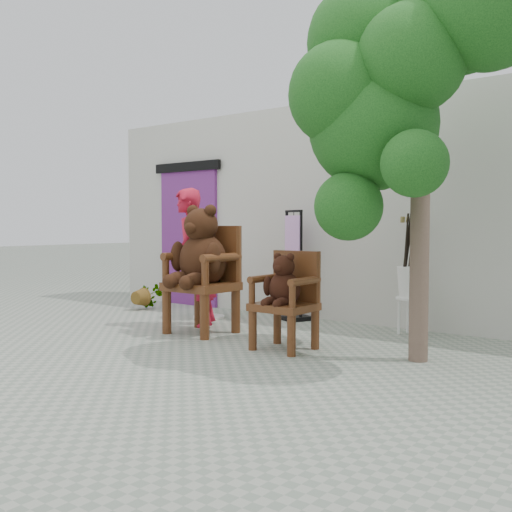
{
  "coord_description": "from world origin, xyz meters",
  "views": [
    {
      "loc": [
        3.86,
        -4.48,
        1.32
      ],
      "look_at": [
        -0.4,
        1.02,
        0.95
      ],
      "focal_mm": 42.0,
      "sensor_mm": 36.0,
      "label": 1
    }
  ],
  "objects_px": {
    "display_stand": "(293,277)",
    "tree": "(405,69)",
    "cafe_table": "(209,287)",
    "chair_small": "(286,291)",
    "person": "(195,258)",
    "chair_big": "(202,260)",
    "stool_bucket": "(410,281)"
  },
  "relations": [
    {
      "from": "chair_big",
      "to": "stool_bucket",
      "type": "relative_size",
      "value": 1.07
    },
    {
      "from": "chair_small",
      "to": "display_stand",
      "type": "xyz_separation_m",
      "value": [
        -1.05,
        1.67,
        -0.03
      ]
    },
    {
      "from": "stool_bucket",
      "to": "tree",
      "type": "xyz_separation_m",
      "value": [
        0.53,
        -1.41,
        2.12
      ]
    },
    {
      "from": "chair_small",
      "to": "stool_bucket",
      "type": "distance_m",
      "value": 1.72
    },
    {
      "from": "person",
      "to": "cafe_table",
      "type": "xyz_separation_m",
      "value": [
        -0.33,
        0.62,
        -0.45
      ]
    },
    {
      "from": "chair_small",
      "to": "cafe_table",
      "type": "bearing_deg",
      "value": 152.69
    },
    {
      "from": "person",
      "to": "stool_bucket",
      "type": "height_order",
      "value": "person"
    },
    {
      "from": "chair_big",
      "to": "person",
      "type": "relative_size",
      "value": 0.88
    },
    {
      "from": "chair_big",
      "to": "person",
      "type": "bearing_deg",
      "value": 143.2
    },
    {
      "from": "person",
      "to": "tree",
      "type": "xyz_separation_m",
      "value": [
        2.98,
        -0.29,
        1.88
      ]
    },
    {
      "from": "cafe_table",
      "to": "tree",
      "type": "xyz_separation_m",
      "value": [
        3.3,
        -0.91,
        2.33
      ]
    },
    {
      "from": "chair_big",
      "to": "stool_bucket",
      "type": "xyz_separation_m",
      "value": [
        2.03,
        1.42,
        -0.24
      ]
    },
    {
      "from": "cafe_table",
      "to": "chair_small",
      "type": "bearing_deg",
      "value": -27.31
    },
    {
      "from": "cafe_table",
      "to": "stool_bucket",
      "type": "relative_size",
      "value": 0.48
    },
    {
      "from": "chair_small",
      "to": "display_stand",
      "type": "relative_size",
      "value": 0.68
    },
    {
      "from": "cafe_table",
      "to": "tree",
      "type": "bearing_deg",
      "value": -15.37
    },
    {
      "from": "chair_small",
      "to": "tree",
      "type": "xyz_separation_m",
      "value": [
        1.23,
        0.16,
        2.15
      ]
    },
    {
      "from": "chair_big",
      "to": "stool_bucket",
      "type": "bearing_deg",
      "value": 34.88
    },
    {
      "from": "chair_big",
      "to": "cafe_table",
      "type": "height_order",
      "value": "chair_big"
    },
    {
      "from": "chair_big",
      "to": "person",
      "type": "height_order",
      "value": "person"
    },
    {
      "from": "chair_small",
      "to": "tree",
      "type": "height_order",
      "value": "tree"
    },
    {
      "from": "chair_small",
      "to": "stool_bucket",
      "type": "relative_size",
      "value": 0.71
    },
    {
      "from": "chair_small",
      "to": "person",
      "type": "relative_size",
      "value": 0.58
    },
    {
      "from": "tree",
      "to": "stool_bucket",
      "type": "bearing_deg",
      "value": 110.8
    },
    {
      "from": "person",
      "to": "display_stand",
      "type": "relative_size",
      "value": 1.17
    },
    {
      "from": "chair_small",
      "to": "tree",
      "type": "distance_m",
      "value": 2.48
    },
    {
      "from": "display_stand",
      "to": "stool_bucket",
      "type": "height_order",
      "value": "display_stand"
    },
    {
      "from": "chair_small",
      "to": "cafe_table",
      "type": "xyz_separation_m",
      "value": [
        -2.07,
        1.07,
        -0.18
      ]
    },
    {
      "from": "person",
      "to": "display_stand",
      "type": "xyz_separation_m",
      "value": [
        0.7,
        1.22,
        -0.3
      ]
    },
    {
      "from": "cafe_table",
      "to": "tree",
      "type": "height_order",
      "value": "tree"
    },
    {
      "from": "display_stand",
      "to": "tree",
      "type": "height_order",
      "value": "tree"
    },
    {
      "from": "chair_big",
      "to": "tree",
      "type": "bearing_deg",
      "value": 0.25
    }
  ]
}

